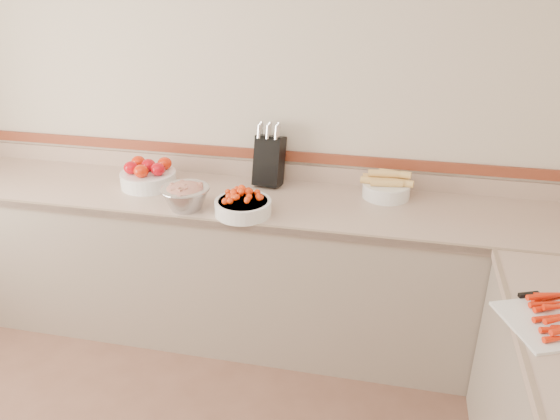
% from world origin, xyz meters
% --- Properties ---
extents(back_wall, '(4.00, 0.00, 4.00)m').
position_xyz_m(back_wall, '(0.00, 2.00, 1.30)').
color(back_wall, beige).
rests_on(back_wall, ground_plane).
extents(counter_back, '(4.00, 0.65, 1.08)m').
position_xyz_m(counter_back, '(0.00, 1.68, 0.45)').
color(counter_back, tan).
rests_on(counter_back, ground_plane).
extents(knife_block, '(0.18, 0.21, 0.38)m').
position_xyz_m(knife_block, '(0.17, 1.90, 1.05)').
color(knife_block, black).
rests_on(knife_block, counter_back).
extents(tomato_bowl, '(0.32, 0.32, 0.16)m').
position_xyz_m(tomato_bowl, '(-0.51, 1.72, 0.97)').
color(tomato_bowl, white).
rests_on(tomato_bowl, counter_back).
extents(cherry_tomato_bowl, '(0.30, 0.30, 0.16)m').
position_xyz_m(cherry_tomato_bowl, '(0.13, 1.47, 0.95)').
color(cherry_tomato_bowl, white).
rests_on(cherry_tomato_bowl, counter_back).
extents(corn_bowl, '(0.29, 0.26, 0.16)m').
position_xyz_m(corn_bowl, '(0.85, 1.86, 0.96)').
color(corn_bowl, white).
rests_on(corn_bowl, counter_back).
extents(rhubarb_bowl, '(0.26, 0.26, 0.15)m').
position_xyz_m(rhubarb_bowl, '(-0.19, 1.47, 0.98)').
color(rhubarb_bowl, '#B2B2BA').
rests_on(rhubarb_bowl, counter_back).
extents(cutting_board, '(0.48, 0.44, 0.06)m').
position_xyz_m(cutting_board, '(1.52, 0.83, 0.92)').
color(cutting_board, white).
rests_on(cutting_board, counter_right).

